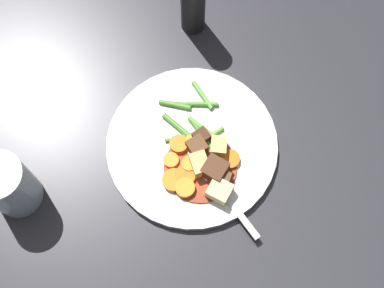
# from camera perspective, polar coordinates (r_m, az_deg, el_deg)

# --- Properties ---
(ground_plane) EXTENTS (3.00, 3.00, 0.00)m
(ground_plane) POSITION_cam_1_polar(r_m,az_deg,el_deg) (0.85, 0.00, -0.33)
(ground_plane) COLOR #2D2D33
(dinner_plate) EXTENTS (0.27, 0.27, 0.01)m
(dinner_plate) POSITION_cam_1_polar(r_m,az_deg,el_deg) (0.84, 0.00, -0.16)
(dinner_plate) COLOR white
(dinner_plate) RESTS_ON ground_plane
(stew_sauce) EXTENTS (0.11, 0.11, 0.00)m
(stew_sauce) POSITION_cam_1_polar(r_m,az_deg,el_deg) (0.82, 0.91, -2.58)
(stew_sauce) COLOR #93381E
(stew_sauce) RESTS_ON dinner_plate
(carrot_slice_0) EXTENTS (0.05, 0.05, 0.01)m
(carrot_slice_0) POSITION_cam_1_polar(r_m,az_deg,el_deg) (0.81, -0.73, -3.44)
(carrot_slice_0) COLOR orange
(carrot_slice_0) RESTS_ON dinner_plate
(carrot_slice_1) EXTENTS (0.04, 0.04, 0.01)m
(carrot_slice_1) POSITION_cam_1_polar(r_m,az_deg,el_deg) (0.82, 4.10, -1.66)
(carrot_slice_1) COLOR orange
(carrot_slice_1) RESTS_ON dinner_plate
(carrot_slice_2) EXTENTS (0.03, 0.03, 0.01)m
(carrot_slice_2) POSITION_cam_1_polar(r_m,az_deg,el_deg) (0.82, -2.29, -1.77)
(carrot_slice_2) COLOR orange
(carrot_slice_2) RESTS_ON dinner_plate
(carrot_slice_3) EXTENTS (0.03, 0.03, 0.01)m
(carrot_slice_3) POSITION_cam_1_polar(r_m,az_deg,el_deg) (0.80, -0.74, -4.80)
(carrot_slice_3) COLOR orange
(carrot_slice_3) RESTS_ON dinner_plate
(carrot_slice_4) EXTENTS (0.03, 0.03, 0.01)m
(carrot_slice_4) POSITION_cam_1_polar(r_m,az_deg,el_deg) (0.83, -0.14, 0.35)
(carrot_slice_4) COLOR orange
(carrot_slice_4) RESTS_ON dinner_plate
(carrot_slice_5) EXTENTS (0.03, 0.03, 0.01)m
(carrot_slice_5) POSITION_cam_1_polar(r_m,az_deg,el_deg) (0.81, -0.32, -2.21)
(carrot_slice_5) COLOR orange
(carrot_slice_5) RESTS_ON dinner_plate
(carrot_slice_6) EXTENTS (0.04, 0.04, 0.01)m
(carrot_slice_6) POSITION_cam_1_polar(r_m,az_deg,el_deg) (0.81, -1.98, -3.94)
(carrot_slice_6) COLOR orange
(carrot_slice_6) RESTS_ON dinner_plate
(carrot_slice_7) EXTENTS (0.04, 0.04, 0.01)m
(carrot_slice_7) POSITION_cam_1_polar(r_m,az_deg,el_deg) (0.83, -1.42, -0.21)
(carrot_slice_7) COLOR orange
(carrot_slice_7) RESTS_ON dinner_plate
(potato_chunk_0) EXTENTS (0.05, 0.05, 0.02)m
(potato_chunk_0) POSITION_cam_1_polar(r_m,az_deg,el_deg) (0.80, 2.99, -5.08)
(potato_chunk_0) COLOR #EAD68C
(potato_chunk_0) RESTS_ON dinner_plate
(potato_chunk_1) EXTENTS (0.04, 0.03, 0.03)m
(potato_chunk_1) POSITION_cam_1_polar(r_m,az_deg,el_deg) (0.81, 0.83, -2.22)
(potato_chunk_1) COLOR #DBBC6B
(potato_chunk_1) RESTS_ON dinner_plate
(potato_chunk_2) EXTENTS (0.03, 0.03, 0.03)m
(potato_chunk_2) POSITION_cam_1_polar(r_m,az_deg,el_deg) (0.82, 2.89, -0.29)
(potato_chunk_2) COLOR #DBBC6B
(potato_chunk_2) RESTS_ON dinner_plate
(meat_chunk_0) EXTENTS (0.04, 0.04, 0.02)m
(meat_chunk_0) POSITION_cam_1_polar(r_m,az_deg,el_deg) (0.82, 0.53, -0.31)
(meat_chunk_0) COLOR brown
(meat_chunk_0) RESTS_ON dinner_plate
(meat_chunk_1) EXTENTS (0.03, 0.03, 0.02)m
(meat_chunk_1) POSITION_cam_1_polar(r_m,az_deg,el_deg) (0.80, 3.19, -3.85)
(meat_chunk_1) COLOR brown
(meat_chunk_1) RESTS_ON dinner_plate
(meat_chunk_2) EXTENTS (0.05, 0.05, 0.03)m
(meat_chunk_2) POSITION_cam_1_polar(r_m,az_deg,el_deg) (0.80, 2.48, -2.77)
(meat_chunk_2) COLOR #56331E
(meat_chunk_2) RESTS_ON dinner_plate
(meat_chunk_3) EXTENTS (0.03, 0.03, 0.02)m
(meat_chunk_3) POSITION_cam_1_polar(r_m,az_deg,el_deg) (0.83, 1.02, 0.79)
(meat_chunk_3) COLOR #4C2B19
(meat_chunk_3) RESTS_ON dinner_plate
(green_bean_0) EXTENTS (0.01, 0.06, 0.01)m
(green_bean_0) POSITION_cam_1_polar(r_m,az_deg,el_deg) (0.83, -1.07, 0.78)
(green_bean_0) COLOR #4C8E33
(green_bean_0) RESTS_ON dinner_plate
(green_bean_1) EXTENTS (0.03, 0.05, 0.01)m
(green_bean_1) POSITION_cam_1_polar(r_m,az_deg,el_deg) (0.83, 1.84, 0.79)
(green_bean_1) COLOR #66AD42
(green_bean_1) RESTS_ON dinner_plate
(green_bean_2) EXTENTS (0.05, 0.05, 0.01)m
(green_bean_2) POSITION_cam_1_polar(r_m,az_deg,el_deg) (0.84, 1.28, 1.61)
(green_bean_2) COLOR #66AD42
(green_bean_2) RESTS_ON dinner_plate
(green_bean_3) EXTENTS (0.02, 0.05, 0.01)m
(green_bean_3) POSITION_cam_1_polar(r_m,az_deg,el_deg) (0.86, -1.83, 4.42)
(green_bean_3) COLOR #4C8E33
(green_bean_3) RESTS_ON dinner_plate
(green_bean_4) EXTENTS (0.01, 0.05, 0.01)m
(green_bean_4) POSITION_cam_1_polar(r_m,az_deg,el_deg) (0.85, 1.10, 4.33)
(green_bean_4) COLOR #599E38
(green_bean_4) RESTS_ON dinner_plate
(green_bean_5) EXTENTS (0.06, 0.04, 0.01)m
(green_bean_5) POSITION_cam_1_polar(r_m,az_deg,el_deg) (0.84, 0.98, 1.15)
(green_bean_5) COLOR #4C8E33
(green_bean_5) RESTS_ON dinner_plate
(green_bean_6) EXTENTS (0.05, 0.03, 0.01)m
(green_bean_6) POSITION_cam_1_polar(r_m,az_deg,el_deg) (0.86, 1.13, 5.31)
(green_bean_6) COLOR #66AD42
(green_bean_6) RESTS_ON dinner_plate
(green_bean_7) EXTENTS (0.02, 0.05, 0.01)m
(green_bean_7) POSITION_cam_1_polar(r_m,az_deg,el_deg) (0.83, 0.96, -0.04)
(green_bean_7) COLOR #4C8E33
(green_bean_7) RESTS_ON dinner_plate
(green_bean_8) EXTENTS (0.02, 0.05, 0.01)m
(green_bean_8) POSITION_cam_1_polar(r_m,az_deg,el_deg) (0.85, -1.86, 4.25)
(green_bean_8) COLOR #599E38
(green_bean_8) RESTS_ON dinner_plate
(green_bean_9) EXTENTS (0.06, 0.06, 0.01)m
(green_bean_9) POSITION_cam_1_polar(r_m,az_deg,el_deg) (0.84, -1.12, 1.53)
(green_bean_9) COLOR #599E38
(green_bean_9) RESTS_ON dinner_plate
(fork) EXTENTS (0.16, 0.10, 0.00)m
(fork) POSITION_cam_1_polar(r_m,az_deg,el_deg) (0.81, 3.05, -4.84)
(fork) COLOR silver
(fork) RESTS_ON dinner_plate
(water_glass) EXTENTS (0.07, 0.07, 0.11)m
(water_glass) POSITION_cam_1_polar(r_m,az_deg,el_deg) (0.81, -19.22, -4.23)
(water_glass) COLOR silver
(water_glass) RESTS_ON ground_plane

